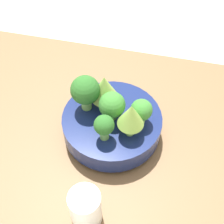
{
  "coord_description": "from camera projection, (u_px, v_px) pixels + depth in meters",
  "views": [
    {
      "loc": [
        -0.11,
        0.47,
        0.7
      ],
      "look_at": [
        -0.01,
        0.02,
        0.13
      ],
      "focal_mm": 50.0,
      "sensor_mm": 36.0,
      "label": 1
    }
  ],
  "objects": [
    {
      "name": "ground_plane",
      "position": [
        111.0,
        135.0,
        0.85
      ],
      "size": [
        6.0,
        6.0,
        0.0
      ],
      "primitive_type": "plane",
      "color": "beige"
    },
    {
      "name": "table",
      "position": [
        111.0,
        130.0,
        0.83
      ],
      "size": [
        1.2,
        0.61,
        0.05
      ],
      "color": "brown",
      "rests_on": "ground_plane"
    },
    {
      "name": "bowl",
      "position": [
        112.0,
        124.0,
        0.76
      ],
      "size": [
        0.24,
        0.24,
        0.06
      ],
      "color": "navy",
      "rests_on": "table"
    },
    {
      "name": "broccoli_floret_back",
      "position": [
        104.0,
        126.0,
        0.67
      ],
      "size": [
        0.05,
        0.05,
        0.07
      ],
      "color": "#6BA34C",
      "rests_on": "bowl"
    },
    {
      "name": "broccoli_floret_center",
      "position": [
        112.0,
        105.0,
        0.71
      ],
      "size": [
        0.06,
        0.06,
        0.08
      ],
      "color": "#609347",
      "rests_on": "bowl"
    },
    {
      "name": "romanesco_piece_far",
      "position": [
        131.0,
        116.0,
        0.67
      ],
      "size": [
        0.06,
        0.06,
        0.1
      ],
      "color": "#7AB256",
      "rests_on": "bowl"
    },
    {
      "name": "broccoli_floret_left",
      "position": [
        141.0,
        111.0,
        0.7
      ],
      "size": [
        0.05,
        0.05,
        0.07
      ],
      "color": "#7AB256",
      "rests_on": "bowl"
    },
    {
      "name": "broccoli_floret_right",
      "position": [
        85.0,
        91.0,
        0.72
      ],
      "size": [
        0.07,
        0.07,
        0.1
      ],
      "color": "#7AB256",
      "rests_on": "bowl"
    },
    {
      "name": "romanesco_piece_near",
      "position": [
        104.0,
        88.0,
        0.73
      ],
      "size": [
        0.07,
        0.07,
        0.09
      ],
      "color": "#6BA34C",
      "rests_on": "bowl"
    },
    {
      "name": "cup",
      "position": [
        86.0,
        208.0,
        0.62
      ],
      "size": [
        0.06,
        0.06,
        0.1
      ],
      "color": "silver",
      "rests_on": "table"
    }
  ]
}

